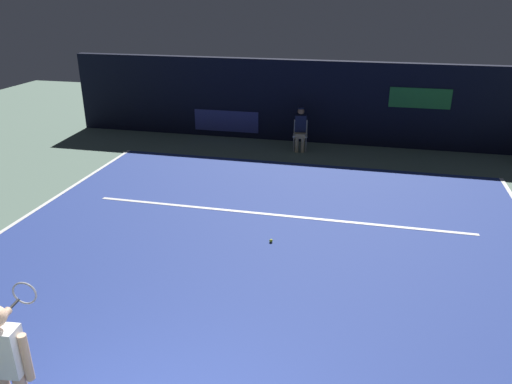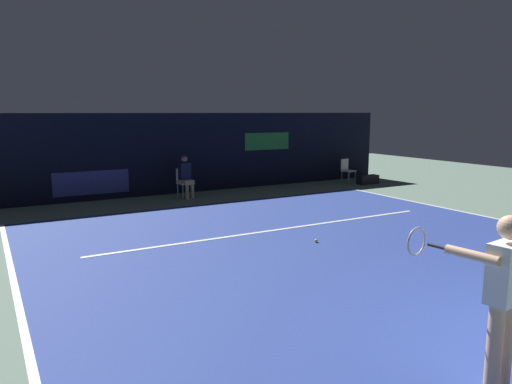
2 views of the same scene
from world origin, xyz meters
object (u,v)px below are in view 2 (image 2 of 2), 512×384
Objects in this scene: tennis_player at (501,295)px; line_judge_on_chair at (186,176)px; courtside_chair_near at (347,169)px; equipment_bag at (368,180)px; tennis_ball at (316,241)px.

line_judge_on_chair is (1.40, 11.31, -0.30)m from tennis_player.
courtside_chair_near is (7.93, 11.42, -0.49)m from tennis_player.
tennis_player is at bearing -127.56° from equipment_bag.
tennis_player reaches higher than line_judge_on_chair.
tennis_player is 2.06× the size of equipment_bag.
tennis_player is 5.48m from tennis_ball.
tennis_ball is 0.08× the size of equipment_bag.
line_judge_on_chair is at bearing -179.00° from courtside_chair_near.
courtside_chair_near is 12.94× the size of tennis_ball.
tennis_player is 1.97× the size of courtside_chair_near.
tennis_player reaches higher than tennis_ball.
equipment_bag is at bearing 40.54° from tennis_ball.
equipment_bag is (6.94, -0.58, -0.53)m from line_judge_on_chair.
line_judge_on_chair is 6.98m from equipment_bag.
equipment_bag is (0.41, -0.69, -0.34)m from courtside_chair_near.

